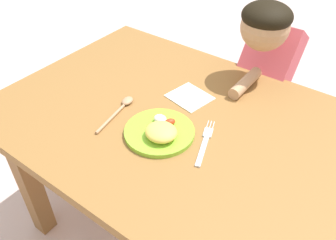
% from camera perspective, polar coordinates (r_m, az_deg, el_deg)
% --- Properties ---
extents(ground_plane, '(8.00, 8.00, 0.00)m').
position_cam_1_polar(ground_plane, '(1.68, 1.15, -18.16)').
color(ground_plane, beige).
extents(dining_table, '(1.24, 0.87, 0.69)m').
position_cam_1_polar(dining_table, '(1.23, 1.50, -3.50)').
color(dining_table, olive).
rests_on(dining_table, ground_plane).
extents(plate, '(0.22, 0.22, 0.06)m').
position_cam_1_polar(plate, '(1.08, -1.42, -1.81)').
color(plate, '#86C330').
rests_on(plate, dining_table).
extents(fork, '(0.09, 0.20, 0.01)m').
position_cam_1_polar(fork, '(1.07, 6.05, -3.79)').
color(fork, silver).
rests_on(fork, dining_table).
extents(spoon, '(0.06, 0.21, 0.02)m').
position_cam_1_polar(spoon, '(1.20, -7.63, 2.13)').
color(spoon, tan).
rests_on(spoon, dining_table).
extents(person, '(0.21, 0.46, 0.98)m').
position_cam_1_polar(person, '(1.59, 15.17, 3.91)').
color(person, '#4B4A5A').
rests_on(person, ground_plane).
extents(napkin, '(0.16, 0.15, 0.00)m').
position_cam_1_polar(napkin, '(1.25, 3.57, 3.78)').
color(napkin, white).
rests_on(napkin, dining_table).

